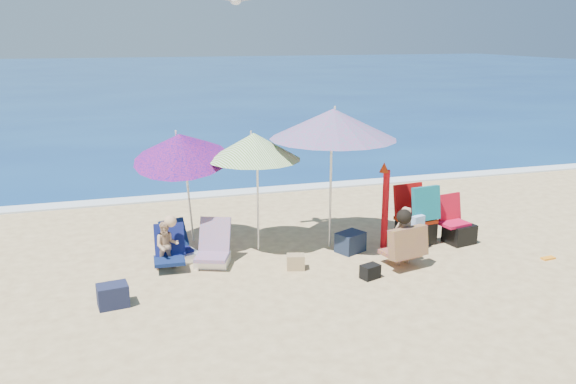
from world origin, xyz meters
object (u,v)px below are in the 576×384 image
object	(u,v)px
umbrella_turquoise	(333,124)
chair_rainbow	(213,253)
furled_umbrella	(385,201)
person_center	(405,238)
umbrella_blue	(181,147)
seagull	(236,1)
umbrella_striped	(254,146)
person_left	(167,245)
camp_chair_left	(457,229)
camp_chair_right	(417,222)
chair_navy	(180,249)

from	to	relation	value
umbrella_turquoise	chair_rainbow	size ratio (longest dim) A/B	3.00
furled_umbrella	person_center	xyz separation A→B (m)	(-0.05, -0.85, -0.36)
umbrella_blue	seagull	xyz separation A→B (m)	(0.98, 0.05, 2.29)
umbrella_turquoise	umbrella_striped	bearing A→B (deg)	170.78
umbrella_striped	furled_umbrella	xyz separation A→B (m)	(2.12, -0.55, -0.96)
person_center	person_left	size ratio (longest dim) A/B	1.13
person_center	seagull	world-z (taller)	seagull
umbrella_turquoise	umbrella_blue	world-z (taller)	umbrella_turquoise
umbrella_striped	camp_chair_left	world-z (taller)	umbrella_striped
umbrella_striped	person_center	distance (m)	2.82
furled_umbrella	umbrella_turquoise	bearing A→B (deg)	157.59
camp_chair_right	umbrella_blue	bearing A→B (deg)	167.60
chair_rainbow	person_center	xyz separation A→B (m)	(2.87, -0.95, 0.28)
umbrella_turquoise	umbrella_striped	xyz separation A→B (m)	(-1.29, 0.21, -0.34)
umbrella_turquoise	person_center	bearing A→B (deg)	-57.02
umbrella_blue	umbrella_turquoise	bearing A→B (deg)	-12.92
furled_umbrella	chair_navy	size ratio (longest dim) A/B	2.15
umbrella_blue	chair_navy	world-z (taller)	umbrella_blue
chair_navy	person_left	size ratio (longest dim) A/B	0.82
furled_umbrella	seagull	distance (m)	4.08
chair_navy	person_center	world-z (taller)	person_center
umbrella_blue	camp_chair_left	world-z (taller)	umbrella_blue
furled_umbrella	camp_chair_left	world-z (taller)	furled_umbrella
furled_umbrella	chair_navy	bearing A→B (deg)	172.11
chair_navy	camp_chair_left	bearing A→B (deg)	-7.22
umbrella_blue	camp_chair_right	distance (m)	4.24
umbrella_striped	umbrella_blue	world-z (taller)	umbrella_blue
chair_navy	chair_rainbow	size ratio (longest dim) A/B	0.87
furled_umbrella	person_center	size ratio (longest dim) A/B	1.56
camp_chair_right	person_left	distance (m)	4.28
chair_rainbow	camp_chair_left	bearing A→B (deg)	-3.01
umbrella_turquoise	furled_umbrella	size ratio (longest dim) A/B	1.60
camp_chair_right	chair_rainbow	bearing A→B (deg)	179.14
umbrella_blue	person_center	size ratio (longest dim) A/B	2.24
chair_navy	chair_rainbow	xyz separation A→B (m)	(0.48, -0.38, 0.03)
umbrella_striped	person_center	world-z (taller)	umbrella_striped
camp_chair_right	person_center	world-z (taller)	camp_chair_right
camp_chair_right	person_center	bearing A→B (deg)	-128.04
chair_rainbow	person_left	size ratio (longest dim) A/B	0.94
umbrella_striped	chair_rainbow	xyz separation A→B (m)	(-0.81, -0.46, -1.60)
chair_navy	person_left	world-z (taller)	person_left
chair_navy	camp_chair_left	xyz separation A→B (m)	(4.76, -0.60, 0.09)
umbrella_striped	camp_chair_left	bearing A→B (deg)	-11.11
umbrella_blue	chair_rainbow	world-z (taller)	umbrella_blue
umbrella_blue	furled_umbrella	xyz separation A→B (m)	(3.27, -0.90, -0.95)
camp_chair_right	umbrella_striped	bearing A→B (deg)	169.53
person_left	umbrella_striped	bearing A→B (deg)	15.93
umbrella_striped	chair_rainbow	distance (m)	1.85
camp_chair_left	camp_chair_right	bearing A→B (deg)	166.40
furled_umbrella	camp_chair_right	bearing A→B (deg)	3.59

